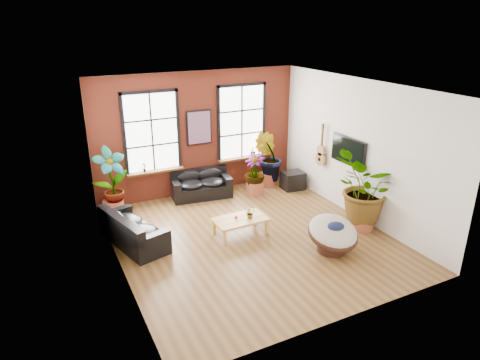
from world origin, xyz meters
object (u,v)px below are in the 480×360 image
object	(u,v)px
sofa_back	(201,185)
papasan_chair	(333,234)
coffee_table	(240,220)
sofa_left	(132,231)

from	to	relation	value
sofa_back	papasan_chair	size ratio (longest dim) A/B	1.50
coffee_table	papasan_chair	xyz separation A→B (m)	(1.46, -1.62, 0.07)
coffee_table	sofa_back	bearing A→B (deg)	88.14
sofa_left	coffee_table	size ratio (longest dim) A/B	1.61
sofa_back	sofa_left	world-z (taller)	sofa_back
sofa_back	papasan_chair	xyz separation A→B (m)	(1.44, -4.20, 0.08)
sofa_back	coffee_table	bearing A→B (deg)	-82.81
sofa_back	sofa_left	bearing A→B (deg)	-133.91
sofa_back	sofa_left	distance (m)	3.12
coffee_table	sofa_left	bearing A→B (deg)	163.62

